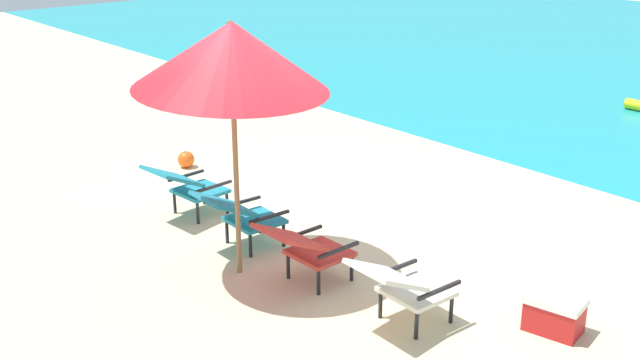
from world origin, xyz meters
TOP-DOWN VIEW (x-y plane):
  - ground_plane at (0.00, 4.00)m, footprint 40.00×40.00m
  - lounge_chair_far_left at (-1.59, -0.39)m, footprint 0.61×0.92m
  - lounge_chair_near_left at (-0.50, -0.42)m, footprint 0.56×0.89m
  - lounge_chair_near_right at (0.56, -0.42)m, footprint 0.56×0.88m
  - lounge_chair_far_right at (1.67, -0.28)m, footprint 0.57×0.89m
  - beach_umbrella_center at (-0.07, -0.74)m, footprint 2.27×2.26m
  - beach_ball at (-3.13, 0.51)m, footprint 0.23×0.23m
  - cooler_box at (2.55, 0.65)m, footprint 0.53×0.42m

SIDE VIEW (x-z plane):
  - ground_plane at x=0.00m, z-range 0.00..0.00m
  - beach_ball at x=-3.13m, z-range 0.00..0.23m
  - cooler_box at x=2.55m, z-range 0.00..0.32m
  - lounge_chair_far_left at x=-1.59m, z-range 0.06..0.75m
  - lounge_chair_near_left at x=-0.50m, z-range 0.06..0.75m
  - lounge_chair_near_right at x=0.56m, z-range 0.06..0.75m
  - lounge_chair_far_right at x=1.67m, z-range 0.06..0.75m
  - beach_umbrella_center at x=-0.07m, z-range 0.89..3.37m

